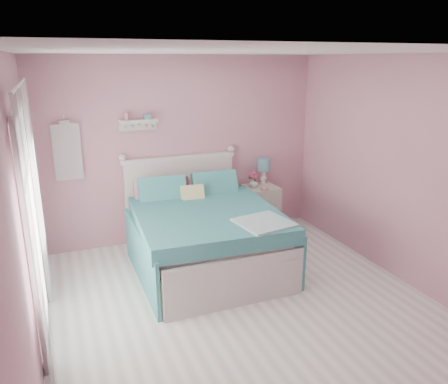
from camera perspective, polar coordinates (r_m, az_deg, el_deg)
floor at (r=4.76m, az=3.13°, el=-15.28°), size 4.50×4.50×0.00m
room_shell at (r=4.14m, az=3.48°, el=3.60°), size 4.50×4.50×4.50m
bed at (r=5.53m, az=-2.72°, el=-5.68°), size 1.76×2.16×1.23m
nightstand at (r=6.68m, az=4.75°, el=-2.17°), size 0.49×0.48×0.70m
table_lamp at (r=6.61m, az=5.22°, el=3.37°), size 0.20×0.20×0.41m
vase at (r=6.51m, az=3.89°, el=1.23°), size 0.14×0.14×0.14m
teacup at (r=6.40m, az=5.30°, el=0.59°), size 0.10×0.10×0.07m
roses at (r=6.48m, az=3.91°, el=2.16°), size 0.14×0.11×0.12m
wall_shelf at (r=5.98m, az=-11.19°, el=8.95°), size 0.50×0.15×0.25m
hanging_dress at (r=5.93m, az=-19.79°, el=4.91°), size 0.34×0.03×0.72m
french_door at (r=4.30m, az=-23.74°, el=-4.45°), size 0.04×1.32×2.16m
curtain_near at (r=3.57m, az=-23.34°, el=-6.92°), size 0.04×0.40×2.32m
curtain_far at (r=4.97m, az=-23.17°, el=-0.29°), size 0.04×0.40×2.32m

